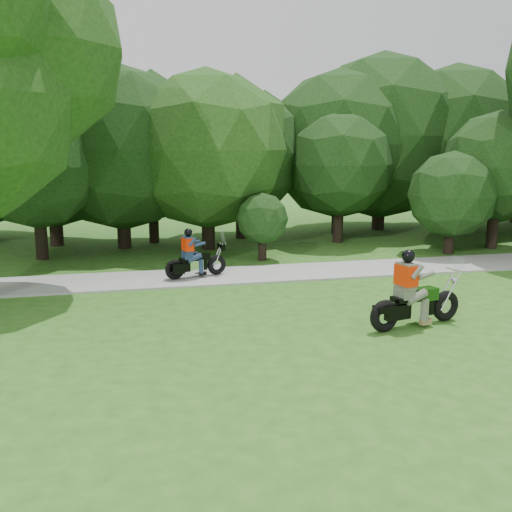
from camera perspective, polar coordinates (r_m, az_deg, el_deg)
name	(u,v)px	position (r m, az deg, el deg)	size (l,w,h in m)	color
ground	(496,368)	(11.25, 22.91, -10.27)	(100.00, 100.00, 0.00)	#2C5E1B
walkway	(338,270)	(18.04, 8.17, -1.40)	(60.00, 2.20, 0.06)	gray
tree_line	(306,148)	(24.18, 5.03, 10.68)	(40.48, 12.12, 7.91)	black
chopper_motorcycle	(412,299)	(12.82, 15.35, -4.14)	(2.40, 0.97, 1.74)	black
touring_motorcycle	(192,260)	(16.74, -6.40, -0.37)	(1.89, 0.94, 1.47)	black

